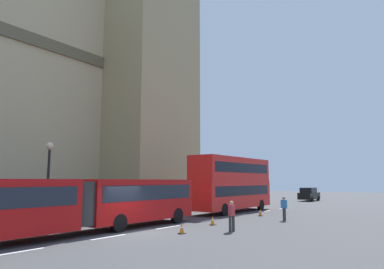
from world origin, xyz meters
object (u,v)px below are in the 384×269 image
object	(u,v)px
traffic_cone_middle	(213,221)
traffic_cone_east	(260,212)
street_lamp	(48,177)
traffic_cone_west	(182,228)
double_decker_bus	(232,182)
pedestrian_near_cones	(232,215)
pedestrian_by_kerb	(284,208)
sedan_lead	(309,194)
articulated_bus	(75,201)

from	to	relation	value
traffic_cone_middle	traffic_cone_east	size ratio (longest dim) A/B	1.00
traffic_cone_east	street_lamp	size ratio (longest dim) A/B	0.11
traffic_cone_west	double_decker_bus	bearing A→B (deg)	18.19
pedestrian_near_cones	pedestrian_by_kerb	world-z (taller)	same
pedestrian_by_kerb	traffic_cone_middle	bearing A→B (deg)	151.89
sedan_lead	double_decker_bus	bearing A→B (deg)	-179.90
traffic_cone_east	pedestrian_near_cones	world-z (taller)	pedestrian_near_cones
traffic_cone_middle	pedestrian_by_kerb	distance (m)	5.88
traffic_cone_middle	street_lamp	world-z (taller)	street_lamp
traffic_cone_west	traffic_cone_east	size ratio (longest dim) A/B	1.00
traffic_cone_west	street_lamp	distance (m)	9.56
traffic_cone_west	street_lamp	world-z (taller)	street_lamp
articulated_bus	sedan_lead	world-z (taller)	articulated_bus
articulated_bus	sedan_lead	size ratio (longest dim) A/B	3.95
pedestrian_by_kerb	street_lamp	bearing A→B (deg)	137.52
double_decker_bus	pedestrian_by_kerb	world-z (taller)	double_decker_bus
pedestrian_near_cones	traffic_cone_east	bearing A→B (deg)	15.46
articulated_bus	pedestrian_near_cones	distance (m)	8.56
sedan_lead	traffic_cone_middle	xyz separation A→B (m)	(-30.46, -3.62, -0.63)
articulated_bus	traffic_cone_east	distance (m)	15.39
street_lamp	pedestrian_near_cones	world-z (taller)	street_lamp
double_decker_bus	traffic_cone_east	size ratio (longest dim) A/B	18.54
traffic_cone_west	traffic_cone_middle	xyz separation A→B (m)	(4.06, 0.66, 0.00)
double_decker_bus	traffic_cone_east	bearing A→B (deg)	-116.60
pedestrian_by_kerb	pedestrian_near_cones	bearing A→B (deg)	177.30
double_decker_bus	articulated_bus	bearing A→B (deg)	-179.99
street_lamp	traffic_cone_east	bearing A→B (deg)	-30.33
traffic_cone_east	double_decker_bus	bearing A→B (deg)	63.40
traffic_cone_west	pedestrian_by_kerb	xyz separation A→B (m)	(9.21, -2.09, 0.63)
articulated_bus	double_decker_bus	world-z (taller)	double_decker_bus
traffic_cone_middle	pedestrian_near_cones	bearing A→B (deg)	-126.09
traffic_cone_middle	pedestrian_by_kerb	size ratio (longest dim) A/B	0.34
articulated_bus	traffic_cone_middle	xyz separation A→B (m)	(7.80, -3.59, -1.46)
articulated_bus	traffic_cone_east	world-z (taller)	articulated_bus
traffic_cone_east	traffic_cone_west	bearing A→B (deg)	-176.46
double_decker_bus	traffic_cone_west	world-z (taller)	double_decker_bus
sedan_lead	street_lamp	xyz separation A→B (m)	(-37.15, 4.47, 2.14)
sedan_lead	pedestrian_by_kerb	size ratio (longest dim) A/B	2.60
traffic_cone_east	pedestrian_near_cones	xyz separation A→B (m)	(-8.87, -2.45, 0.63)
traffic_cone_middle	pedestrian_by_kerb	xyz separation A→B (m)	(5.15, -2.75, 0.63)
double_decker_bus	street_lamp	world-z (taller)	street_lamp
sedan_lead	traffic_cone_middle	world-z (taller)	sedan_lead
double_decker_bus	sedan_lead	world-z (taller)	double_decker_bus
double_decker_bus	traffic_cone_west	xyz separation A→B (m)	(-12.94, -4.25, -2.43)
double_decker_bus	traffic_cone_middle	size ratio (longest dim) A/B	18.54
double_decker_bus	pedestrian_by_kerb	size ratio (longest dim) A/B	6.36
traffic_cone_east	street_lamp	bearing A→B (deg)	149.67
double_decker_bus	traffic_cone_west	distance (m)	13.83
traffic_cone_east	pedestrian_by_kerb	bearing A→B (deg)	-124.98
sedan_lead	traffic_cone_east	xyz separation A→B (m)	(-23.36, -3.60, -0.63)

